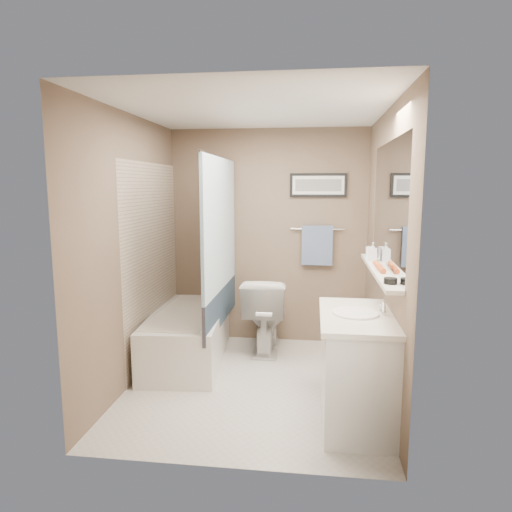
# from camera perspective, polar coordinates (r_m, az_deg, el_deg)

# --- Properties ---
(ground) EXTENTS (2.50, 2.50, 0.00)m
(ground) POSITION_cam_1_polar(r_m,az_deg,el_deg) (4.28, -0.26, -15.71)
(ground) COLOR beige
(ground) RESTS_ON ground
(ceiling) EXTENTS (2.20, 2.50, 0.04)m
(ceiling) POSITION_cam_1_polar(r_m,az_deg,el_deg) (3.94, -0.29, 17.61)
(ceiling) COLOR white
(ceiling) RESTS_ON wall_back
(wall_back) EXTENTS (2.20, 0.04, 2.40)m
(wall_back) POSITION_cam_1_polar(r_m,az_deg,el_deg) (5.15, 1.52, 2.37)
(wall_back) COLOR brown
(wall_back) RESTS_ON ground
(wall_front) EXTENTS (2.20, 0.04, 2.40)m
(wall_front) POSITION_cam_1_polar(r_m,az_deg,el_deg) (2.74, -3.66, -3.34)
(wall_front) COLOR brown
(wall_front) RESTS_ON ground
(wall_left) EXTENTS (0.04, 2.50, 2.40)m
(wall_left) POSITION_cam_1_polar(r_m,az_deg,el_deg) (4.22, -14.99, 0.65)
(wall_left) COLOR brown
(wall_left) RESTS_ON ground
(wall_right) EXTENTS (0.04, 2.50, 2.40)m
(wall_right) POSITION_cam_1_polar(r_m,az_deg,el_deg) (3.95, 15.47, 0.08)
(wall_right) COLOR brown
(wall_right) RESTS_ON ground
(tile_surround) EXTENTS (0.02, 1.55, 2.00)m
(tile_surround) POSITION_cam_1_polar(r_m,az_deg,el_deg) (4.71, -12.74, -0.90)
(tile_surround) COLOR #BCA68E
(tile_surround) RESTS_ON wall_left
(curtain_rod) EXTENTS (0.02, 1.55, 0.02)m
(curtain_rod) POSITION_cam_1_polar(r_m,az_deg,el_deg) (4.46, -4.63, 12.29)
(curtain_rod) COLOR silver
(curtain_rod) RESTS_ON wall_left
(curtain_upper) EXTENTS (0.03, 1.45, 1.28)m
(curtain_upper) POSITION_cam_1_polar(r_m,az_deg,el_deg) (4.47, -4.53, 3.95)
(curtain_upper) COLOR white
(curtain_upper) RESTS_ON curtain_rod
(curtain_lower) EXTENTS (0.03, 1.45, 0.36)m
(curtain_lower) POSITION_cam_1_polar(r_m,az_deg,el_deg) (4.61, -4.41, -6.25)
(curtain_lower) COLOR #263847
(curtain_lower) RESTS_ON curtain_rod
(mirror) EXTENTS (0.02, 1.60, 1.00)m
(mirror) POSITION_cam_1_polar(r_m,az_deg,el_deg) (3.76, 16.20, 6.07)
(mirror) COLOR silver
(mirror) RESTS_ON wall_right
(shelf) EXTENTS (0.12, 1.60, 0.03)m
(shelf) POSITION_cam_1_polar(r_m,az_deg,el_deg) (3.81, 15.05, -1.73)
(shelf) COLOR silver
(shelf) RESTS_ON wall_right
(towel_bar) EXTENTS (0.60, 0.02, 0.02)m
(towel_bar) POSITION_cam_1_polar(r_m,az_deg,el_deg) (5.10, 7.68, 3.36)
(towel_bar) COLOR silver
(towel_bar) RESTS_ON wall_back
(towel) EXTENTS (0.34, 0.05, 0.44)m
(towel) POSITION_cam_1_polar(r_m,az_deg,el_deg) (5.10, 7.64, 1.33)
(towel) COLOR #7D95B7
(towel) RESTS_ON towel_bar
(art_frame) EXTENTS (0.62, 0.02, 0.26)m
(art_frame) POSITION_cam_1_polar(r_m,az_deg,el_deg) (5.09, 7.79, 8.76)
(art_frame) COLOR black
(art_frame) RESTS_ON wall_back
(art_mat) EXTENTS (0.56, 0.00, 0.20)m
(art_mat) POSITION_cam_1_polar(r_m,az_deg,el_deg) (5.08, 7.79, 8.76)
(art_mat) COLOR white
(art_mat) RESTS_ON art_frame
(art_image) EXTENTS (0.50, 0.00, 0.13)m
(art_image) POSITION_cam_1_polar(r_m,az_deg,el_deg) (5.08, 7.79, 8.76)
(art_image) COLOR #595959
(art_image) RESTS_ON art_mat
(door) EXTENTS (0.80, 0.02, 2.00)m
(door) POSITION_cam_1_polar(r_m,az_deg,el_deg) (2.73, 7.84, -7.78)
(door) COLOR silver
(door) RESTS_ON wall_front
(door_handle) EXTENTS (0.10, 0.02, 0.02)m
(door_handle) POSITION_cam_1_polar(r_m,az_deg,el_deg) (2.80, 1.01, -7.30)
(door_handle) COLOR silver
(door_handle) RESTS_ON door
(bathtub) EXTENTS (0.82, 1.55, 0.50)m
(bathtub) POSITION_cam_1_polar(r_m,az_deg,el_deg) (4.80, -8.49, -9.84)
(bathtub) COLOR white
(bathtub) RESTS_ON ground
(tub_rim) EXTENTS (0.56, 1.36, 0.02)m
(tub_rim) POSITION_cam_1_polar(r_m,az_deg,el_deg) (4.73, -8.56, -6.96)
(tub_rim) COLOR beige
(tub_rim) RESTS_ON bathtub
(toilet) EXTENTS (0.47, 0.80, 0.82)m
(toilet) POSITION_cam_1_polar(r_m,az_deg,el_deg) (4.97, 1.19, -7.20)
(toilet) COLOR silver
(toilet) RESTS_ON ground
(vanity) EXTENTS (0.51, 0.91, 0.80)m
(vanity) POSITION_cam_1_polar(r_m,az_deg,el_deg) (3.61, 12.45, -13.83)
(vanity) COLOR white
(vanity) RESTS_ON ground
(countertop) EXTENTS (0.54, 0.96, 0.04)m
(countertop) POSITION_cam_1_polar(r_m,az_deg,el_deg) (3.47, 12.51, -7.41)
(countertop) COLOR silver
(countertop) RESTS_ON vanity
(sink_basin) EXTENTS (0.34, 0.34, 0.01)m
(sink_basin) POSITION_cam_1_polar(r_m,az_deg,el_deg) (3.46, 12.36, -6.96)
(sink_basin) COLOR white
(sink_basin) RESTS_ON countertop
(faucet_spout) EXTENTS (0.02, 0.02, 0.10)m
(faucet_spout) POSITION_cam_1_polar(r_m,az_deg,el_deg) (3.47, 15.69, -6.31)
(faucet_spout) COLOR white
(faucet_spout) RESTS_ON countertop
(faucet_knob) EXTENTS (0.05, 0.05, 0.05)m
(faucet_knob) POSITION_cam_1_polar(r_m,az_deg,el_deg) (3.58, 15.45, -6.20)
(faucet_knob) COLOR silver
(faucet_knob) RESTS_ON countertop
(candle_bowl_near) EXTENTS (0.09, 0.09, 0.04)m
(candle_bowl_near) POSITION_cam_1_polar(r_m,az_deg,el_deg) (3.23, 16.45, -3.00)
(candle_bowl_near) COLOR black
(candle_bowl_near) RESTS_ON shelf
(hair_brush_front) EXTENTS (0.05, 0.22, 0.04)m
(hair_brush_front) POSITION_cam_1_polar(r_m,az_deg,el_deg) (3.67, 15.35, -1.54)
(hair_brush_front) COLOR #BF461B
(hair_brush_front) RESTS_ON shelf
(hair_brush_back) EXTENTS (0.05, 0.22, 0.04)m
(hair_brush_back) POSITION_cam_1_polar(r_m,az_deg,el_deg) (3.85, 14.98, -1.06)
(hair_brush_back) COLOR #D85F1E
(hair_brush_back) RESTS_ON shelf
(pink_comb) EXTENTS (0.04, 0.16, 0.01)m
(pink_comb) POSITION_cam_1_polar(r_m,az_deg,el_deg) (4.01, 14.67, -0.92)
(pink_comb) COLOR pink
(pink_comb) RESTS_ON shelf
(glass_jar) EXTENTS (0.08, 0.08, 0.10)m
(glass_jar) POSITION_cam_1_polar(r_m,az_deg,el_deg) (4.37, 14.07, 0.49)
(glass_jar) COLOR white
(glass_jar) RESTS_ON shelf
(soap_bottle) EXTENTS (0.08, 0.08, 0.16)m
(soap_bottle) POSITION_cam_1_polar(r_m,az_deg,el_deg) (4.18, 14.39, 0.55)
(soap_bottle) COLOR #999999
(soap_bottle) RESTS_ON shelf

